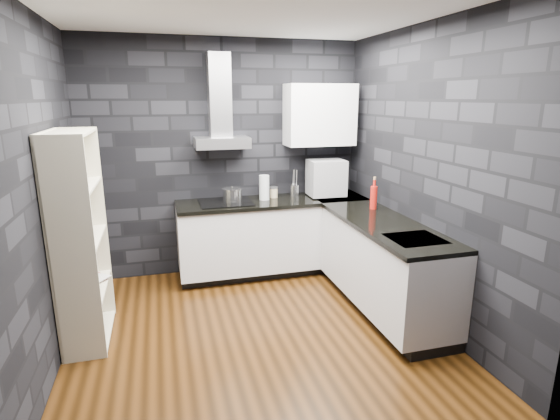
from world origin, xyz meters
name	(u,v)px	position (x,y,z in m)	size (l,w,h in m)	color
ground	(256,332)	(0.00, 0.00, 0.00)	(3.20, 3.20, 0.00)	#3C210B
ceiling	(251,8)	(0.00, 0.00, 2.70)	(3.20, 3.20, 0.00)	white
wall_back	(225,159)	(0.00, 1.62, 1.35)	(3.20, 0.05, 2.70)	black
wall_front	(325,249)	(0.00, -1.62, 1.35)	(3.20, 0.05, 2.70)	black
wall_left	(36,197)	(-1.62, 0.00, 1.35)	(0.05, 3.20, 2.70)	black
wall_right	(426,176)	(1.62, 0.00, 1.35)	(0.05, 3.20, 2.70)	black
toekick_back	(272,267)	(0.50, 1.34, 0.05)	(2.18, 0.50, 0.10)	black
toekick_right	(385,304)	(1.34, 0.10, 0.05)	(0.50, 1.78, 0.10)	black
counter_back_cab	(273,234)	(0.50, 1.30, 0.48)	(2.20, 0.60, 0.76)	silver
counter_right_cab	(384,264)	(1.30, 0.10, 0.48)	(0.60, 1.80, 0.76)	silver
counter_back_top	(273,202)	(0.50, 1.29, 0.88)	(2.20, 0.62, 0.04)	black
counter_right_top	(385,225)	(1.29, 0.10, 0.88)	(0.62, 1.80, 0.04)	black
counter_corner_top	(337,197)	(1.30, 1.30, 0.88)	(0.62, 0.62, 0.04)	black
hood_body	(222,143)	(-0.05, 1.43, 1.56)	(0.60, 0.34, 0.12)	silver
hood_chimney	(220,95)	(-0.05, 1.50, 2.07)	(0.24, 0.20, 0.90)	silver
upper_cabinet	(320,115)	(1.10, 1.43, 1.85)	(0.80, 0.35, 0.70)	white
cooktop	(226,202)	(-0.05, 1.30, 0.91)	(0.58, 0.50, 0.01)	black
sink_rim	(415,239)	(1.30, -0.40, 0.89)	(0.44, 0.40, 0.01)	silver
pot	(232,195)	(0.03, 1.33, 0.98)	(0.21, 0.21, 0.13)	silver
glass_vase	(264,188)	(0.41, 1.34, 1.04)	(0.12, 0.12, 0.28)	white
storage_jar	(274,193)	(0.54, 1.41, 0.96)	(0.09, 0.09, 0.11)	#CEB68D
utensil_crock	(294,191)	(0.80, 1.42, 0.97)	(0.11, 0.11, 0.14)	silver
appliance_garage	(326,178)	(1.16, 1.31, 1.12)	(0.42, 0.33, 0.42)	#A4A5AA
red_bottle	(374,198)	(1.42, 0.61, 1.02)	(0.07, 0.07, 0.24)	#B21810
bookshelf	(80,239)	(-1.42, 0.32, 0.90)	(0.34, 0.80, 1.80)	beige
fruit_bowl	(77,239)	(-1.42, 0.21, 0.94)	(0.23, 0.23, 0.06)	white
book_red	(85,270)	(-1.44, 0.46, 0.57)	(0.15, 0.02, 0.21)	maroon
book_second	(85,267)	(-1.44, 0.49, 0.59)	(0.18, 0.02, 0.25)	#B2B2B2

